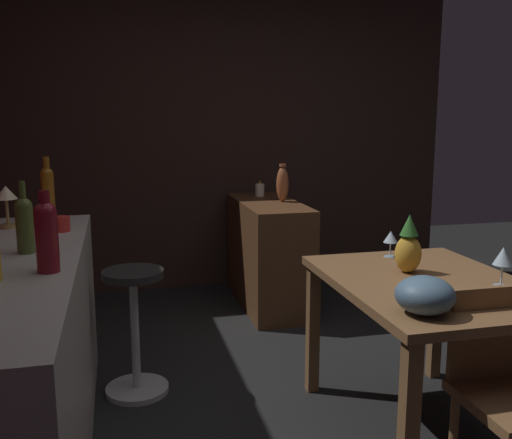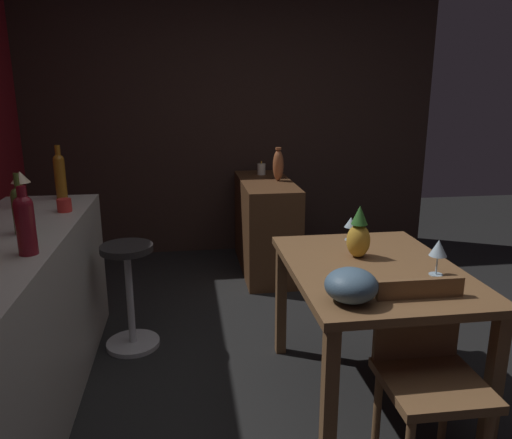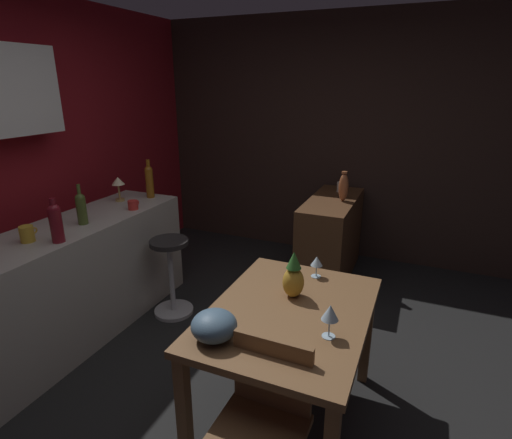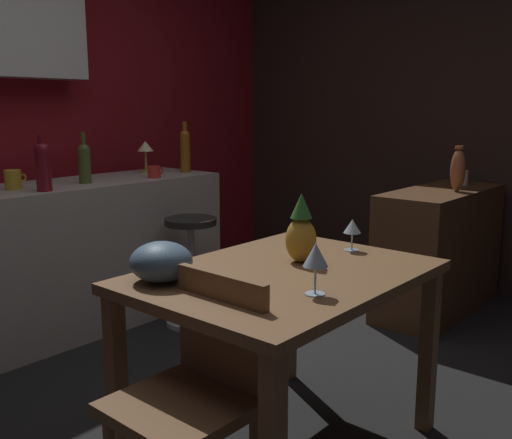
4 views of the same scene
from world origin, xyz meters
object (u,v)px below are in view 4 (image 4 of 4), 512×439
(fruit_bowl, at_px, (161,262))
(counter_lamp, at_px, (145,150))
(cup_mustard, at_px, (13,180))
(wine_bottle_amber, at_px, (185,149))
(dining_table, at_px, (284,296))
(wine_glass_right, at_px, (316,256))
(chair_near_window, at_px, (196,391))
(pillar_candle_tall, at_px, (462,178))
(wine_bottle_ruby, at_px, (43,164))
(sideboard_cabinet, at_px, (439,251))
(vase_copper, at_px, (458,170))
(cup_red, at_px, (154,172))
(wine_bottle_olive, at_px, (84,161))
(bar_stool, at_px, (191,268))
(wine_glass_left, at_px, (352,227))

(fruit_bowl, relative_size, counter_lamp, 1.02)
(cup_mustard, xyz_separation_m, counter_lamp, (1.01, 0.10, 0.10))
(wine_bottle_amber, bearing_deg, dining_table, -122.32)
(counter_lamp, bearing_deg, wine_glass_right, -115.79)
(chair_near_window, xyz_separation_m, wine_glass_right, (0.36, -0.20, 0.40))
(counter_lamp, xyz_separation_m, pillar_candle_tall, (1.39, -1.69, -0.19))
(wine_bottle_amber, bearing_deg, wine_bottle_ruby, -174.27)
(sideboard_cabinet, bearing_deg, vase_copper, -105.19)
(cup_red, bearing_deg, counter_lamp, 60.70)
(dining_table, distance_m, wine_bottle_olive, 1.80)
(bar_stool, xyz_separation_m, wine_glass_left, (-0.28, -1.31, 0.48))
(cup_mustard, bearing_deg, wine_bottle_ruby, -67.94)
(wine_bottle_amber, xyz_separation_m, cup_mustard, (-1.21, 0.08, -0.11))
(chair_near_window, distance_m, wine_bottle_amber, 2.46)
(wine_bottle_ruby, bearing_deg, counter_lamp, 17.50)
(cup_red, relative_size, counter_lamp, 0.54)
(dining_table, distance_m, fruit_bowl, 0.49)
(bar_stool, distance_m, wine_bottle_olive, 0.91)
(cup_red, distance_m, counter_lamp, 0.34)
(wine_bottle_olive, xyz_separation_m, vase_copper, (1.66, -1.61, -0.07))
(sideboard_cabinet, height_order, wine_bottle_amber, wine_bottle_amber)
(sideboard_cabinet, distance_m, pillar_candle_tall, 0.55)
(fruit_bowl, height_order, wine_bottle_amber, wine_bottle_amber)
(chair_near_window, distance_m, fruit_bowl, 0.48)
(wine_bottle_amber, relative_size, cup_mustard, 2.81)
(wine_bottle_olive, relative_size, cup_mustard, 2.44)
(chair_near_window, height_order, pillar_candle_tall, pillar_candle_tall)
(wine_bottle_ruby, xyz_separation_m, counter_lamp, (0.93, 0.29, 0.01))
(pillar_candle_tall, bearing_deg, vase_copper, -164.06)
(wine_glass_left, relative_size, wine_bottle_olive, 0.45)
(wine_glass_right, xyz_separation_m, pillar_candle_tall, (2.43, 0.47, 0.00))
(wine_bottle_olive, bearing_deg, pillar_candle_tall, -37.30)
(bar_stool, bearing_deg, chair_near_window, -132.68)
(dining_table, bearing_deg, wine_bottle_ruby, 91.75)
(wine_bottle_amber, bearing_deg, vase_copper, -61.90)
(chair_near_window, bearing_deg, wine_glass_right, -29.28)
(dining_table, bearing_deg, pillar_candle_tall, 5.38)
(wine_glass_right, xyz_separation_m, cup_mustard, (0.03, 2.05, 0.08))
(fruit_bowl, distance_m, counter_lamp, 2.09)
(wine_glass_left, bearing_deg, chair_near_window, -178.57)
(bar_stool, height_order, cup_mustard, cup_mustard)
(wine_glass_right, bearing_deg, chair_near_window, 150.72)
(fruit_bowl, relative_size, pillar_candle_tall, 1.74)
(fruit_bowl, bearing_deg, chair_near_window, -112.97)
(pillar_candle_tall, relative_size, vase_copper, 0.44)
(chair_near_window, bearing_deg, fruit_bowl, 67.03)
(cup_mustard, bearing_deg, wine_glass_right, -90.82)
(chair_near_window, xyz_separation_m, wine_bottle_ruby, (0.46, 1.66, 0.58))
(dining_table, relative_size, wine_bottle_olive, 3.71)
(sideboard_cabinet, xyz_separation_m, chair_near_window, (-2.48, -0.27, 0.06))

